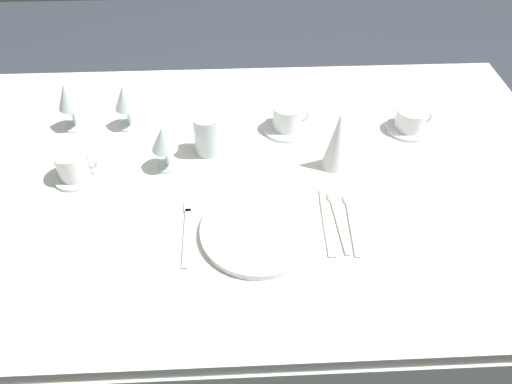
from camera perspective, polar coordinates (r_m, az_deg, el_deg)
ground_plane at (r=1.87m, az=-0.98°, el=-14.69°), size 6.00×6.00×0.00m
dining_table at (r=1.35m, az=-1.32°, el=-0.16°), size 1.80×1.11×0.74m
dinner_plate at (r=1.13m, az=0.28°, el=-4.66°), size 0.28×0.28×0.02m
fork_outer at (r=1.15m, az=-8.33°, el=-4.42°), size 0.02×0.21×0.00m
dinner_knife at (r=1.17m, az=8.56°, el=-3.77°), size 0.02×0.22×0.00m
spoon_soup at (r=1.19m, az=9.70°, el=-2.59°), size 0.03×0.21×0.01m
spoon_dessert at (r=1.19m, az=11.35°, el=-2.83°), size 0.03×0.21×0.01m
saucer_left at (r=1.50m, az=17.85°, el=7.33°), size 0.13×0.13×0.01m
coffee_cup_left at (r=1.48m, az=18.20°, el=8.41°), size 0.11×0.09×0.06m
saucer_right at (r=1.36m, az=-20.80°, el=1.92°), size 0.12×0.12×0.01m
coffee_cup_right at (r=1.33m, az=-21.18°, el=3.25°), size 0.11×0.08×0.07m
saucer_far at (r=1.44m, az=3.70°, el=7.74°), size 0.14×0.14×0.01m
coffee_cup_far at (r=1.41m, az=3.85°, el=9.06°), size 0.11×0.08×0.07m
wine_glass_centre at (r=1.49m, az=-21.77°, el=10.45°), size 0.07×0.07×0.15m
wine_glass_left at (r=1.27m, az=-11.09°, el=6.16°), size 0.07×0.07×0.13m
wine_glass_right at (r=1.45m, az=-15.54°, el=10.68°), size 0.07×0.07×0.14m
drink_tumbler at (r=1.33m, az=-5.91°, el=6.61°), size 0.07×0.07×0.12m
napkin_folded at (r=1.27m, az=9.75°, el=6.15°), size 0.07×0.07×0.17m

